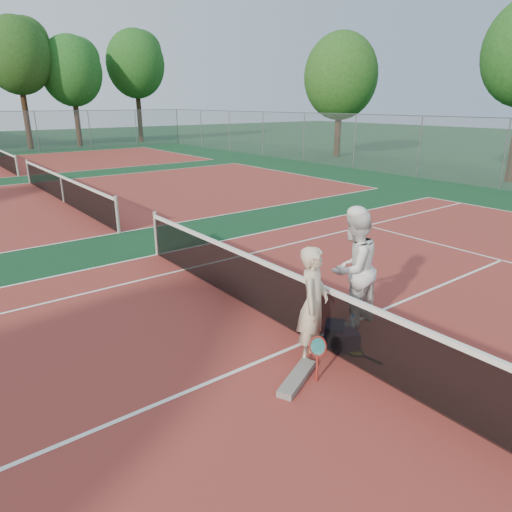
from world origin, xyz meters
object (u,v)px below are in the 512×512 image
at_px(player_a, 313,305).
at_px(sports_bag_purple, 346,341).
at_px(racket_black_held, 350,307).
at_px(racket_spare, 355,352).
at_px(sports_bag_navy, 334,333).
at_px(player_b, 353,269).
at_px(racket_red, 317,357).
at_px(water_bottle, 352,325).
at_px(net_main, 311,312).

distance_m(player_a, sports_bag_purple, 0.96).
xyz_separation_m(racket_black_held, racket_spare, (-0.79, -0.81, -0.23)).
height_order(racket_spare, sports_bag_navy, sports_bag_navy).
distance_m(player_a, player_b, 1.39).
relative_size(racket_red, water_bottle, 1.92).
distance_m(sports_bag_navy, water_bottle, 0.47).
bearing_deg(net_main, sports_bag_purple, -65.40).
bearing_deg(racket_red, player_b, -18.39).
xyz_separation_m(player_b, racket_black_held, (0.09, 0.08, -0.75)).
bearing_deg(player_a, water_bottle, -23.92).
height_order(sports_bag_navy, sports_bag_purple, sports_bag_navy).
bearing_deg(player_a, sports_bag_navy, -22.17).
bearing_deg(player_b, racket_spare, 41.90).
bearing_deg(sports_bag_navy, racket_spare, -86.57).
height_order(net_main, racket_spare, net_main).
distance_m(player_a, water_bottle, 1.30).
bearing_deg(racket_spare, player_a, 56.52).
bearing_deg(racket_red, net_main, 6.07).
bearing_deg(sports_bag_purple, player_a, 165.75).
distance_m(player_b, racket_black_held, 0.76).
height_order(net_main, racket_red, net_main).
height_order(racket_red, sports_bag_purple, racket_red).
distance_m(player_b, sports_bag_purple, 1.25).
relative_size(racket_spare, sports_bag_purple, 1.66).
relative_size(sports_bag_navy, water_bottle, 1.40).
distance_m(sports_bag_navy, sports_bag_purple, 0.26).
distance_m(player_a, racket_red, 0.74).
height_order(net_main, racket_black_held, net_main).
distance_m(racket_red, sports_bag_purple, 0.90).
xyz_separation_m(player_a, sports_bag_navy, (0.60, 0.10, -0.71)).
bearing_deg(sports_bag_navy, player_a, -170.45).
bearing_deg(racket_red, water_bottle, -23.44).
bearing_deg(sports_bag_purple, racket_red, -165.46).
distance_m(player_a, racket_black_held, 1.62).
bearing_deg(sports_bag_purple, water_bottle, 32.90).
bearing_deg(player_b, net_main, -2.45).
xyz_separation_m(net_main, sports_bag_purple, (0.25, -0.54, -0.36)).
xyz_separation_m(racket_black_held, sports_bag_purple, (-0.81, -0.65, -0.10)).
height_order(player_b, water_bottle, player_b).
height_order(racket_spare, sports_bag_purple, sports_bag_purple).
bearing_deg(racket_black_held, water_bottle, 7.51).
bearing_deg(racket_spare, sports_bag_purple, 0.65).
xyz_separation_m(racket_black_held, water_bottle, (-0.34, -0.35, -0.10)).
height_order(player_a, sports_bag_purple, player_a).
relative_size(racket_red, racket_spare, 0.96).
bearing_deg(net_main, racket_black_held, 6.13).
distance_m(racket_spare, sports_bag_purple, 0.21).
relative_size(player_a, water_bottle, 5.81).
height_order(racket_red, racket_spare, racket_red).
bearing_deg(racket_black_held, net_main, -31.85).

